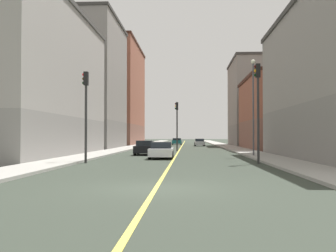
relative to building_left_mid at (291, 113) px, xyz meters
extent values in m
plane|color=#30372E|center=(-14.66, -40.25, -4.81)|extent=(400.00, 400.00, 0.00)
cube|color=#9E9B93|center=(-7.19, 8.75, -4.73)|extent=(2.83, 168.00, 0.15)
cube|color=#9E9B93|center=(-22.13, 8.75, -4.73)|extent=(2.83, 168.00, 0.15)
cube|color=#E5D14C|center=(-14.66, 8.75, -4.80)|extent=(0.16, 154.00, 0.01)
cube|color=brown|center=(0.00, 0.00, -2.91)|extent=(11.55, 16.80, 3.79)
cube|color=#93513D|center=(0.00, 0.00, 1.69)|extent=(11.55, 16.80, 5.41)
cube|color=#42241B|center=(0.00, 0.00, 4.59)|extent=(11.85, 17.10, 0.40)
cube|color=slate|center=(0.00, 18.15, -2.96)|extent=(11.55, 15.13, 3.69)
cube|color=gray|center=(0.00, 18.15, 4.43)|extent=(11.55, 15.13, 11.10)
cube|color=#3B3937|center=(0.00, 18.15, 10.18)|extent=(11.85, 15.43, 0.40)
cube|color=gray|center=(-29.32, -18.53, -3.07)|extent=(11.55, 24.00, 3.48)
cube|color=#9E9993|center=(-29.32, -18.53, 3.50)|extent=(11.55, 24.00, 9.64)
cube|color=#474442|center=(-29.32, -18.53, 8.52)|extent=(11.85, 24.30, 0.40)
cube|color=slate|center=(-29.32, 3.17, -2.87)|extent=(11.55, 16.06, 3.87)
cube|color=gray|center=(-29.32, 3.17, 6.15)|extent=(11.55, 16.06, 14.18)
cube|color=#3B3937|center=(-29.32, 3.17, 13.44)|extent=(11.85, 16.36, 0.40)
cube|color=brown|center=(-29.32, 26.78, -2.84)|extent=(11.55, 23.18, 3.94)
cube|color=#93513D|center=(-29.32, 26.78, 7.00)|extent=(11.55, 23.18, 15.72)
cube|color=#42241B|center=(-29.32, 26.78, 15.06)|extent=(11.85, 23.48, 0.40)
cylinder|color=#2D2D2D|center=(-9.01, -27.76, -2.01)|extent=(0.16, 0.16, 5.60)
cube|color=black|center=(-9.01, -27.76, 1.24)|extent=(0.28, 0.32, 0.90)
sphere|color=#320404|center=(-9.17, -27.76, 1.51)|extent=(0.20, 0.20, 0.20)
sphere|color=orange|center=(-9.17, -27.76, 1.23)|extent=(0.20, 0.20, 0.20)
sphere|color=black|center=(-9.17, -27.76, 0.95)|extent=(0.20, 0.20, 0.20)
cylinder|color=#2D2D2D|center=(-20.31, -27.76, -2.23)|extent=(0.16, 0.16, 5.16)
cube|color=black|center=(-20.31, -27.76, 0.80)|extent=(0.28, 0.32, 0.90)
sphere|color=red|center=(-20.47, -27.76, 1.07)|extent=(0.20, 0.20, 0.20)
sphere|color=#352204|center=(-20.47, -27.76, 0.79)|extent=(0.20, 0.20, 0.20)
sphere|color=black|center=(-20.47, -27.76, 0.51)|extent=(0.20, 0.20, 0.20)
cylinder|color=#2D2D2D|center=(-14.86, -6.52, -2.37)|extent=(0.16, 0.16, 4.87)
cube|color=black|center=(-14.86, -6.52, 0.51)|extent=(0.28, 0.32, 0.90)
sphere|color=#320404|center=(-15.02, -6.52, 0.78)|extent=(0.20, 0.20, 0.20)
sphere|color=orange|center=(-15.02, -6.52, 0.50)|extent=(0.20, 0.20, 0.20)
sphere|color=black|center=(-15.02, -6.52, 0.22)|extent=(0.20, 0.20, 0.20)
cylinder|color=#4C4C51|center=(-8.01, -19.58, -0.74)|extent=(0.14, 0.14, 7.83)
sphere|color=#EAEACC|center=(-8.01, -19.58, 3.32)|extent=(0.36, 0.36, 0.36)
cube|color=black|center=(-17.64, -15.97, -4.26)|extent=(1.81, 4.26, 0.66)
cube|color=black|center=(-17.64, -15.85, -3.69)|extent=(1.57, 1.85, 0.49)
cylinder|color=black|center=(-18.45, -14.66, -4.49)|extent=(0.23, 0.64, 0.64)
cylinder|color=black|center=(-16.85, -14.64, -4.49)|extent=(0.23, 0.64, 0.64)
cylinder|color=black|center=(-18.43, -17.29, -4.49)|extent=(0.23, 0.64, 0.64)
cylinder|color=black|center=(-16.82, -17.27, -4.49)|extent=(0.23, 0.64, 0.64)
cube|color=#196670|center=(-15.85, 27.84, -4.25)|extent=(1.96, 3.95, 0.67)
cube|color=black|center=(-15.85, 27.83, -3.71)|extent=(1.69, 1.79, 0.42)
cylinder|color=black|center=(-16.74, 29.04, -4.49)|extent=(0.23, 0.64, 0.64)
cylinder|color=black|center=(-15.01, 29.07, -4.49)|extent=(0.23, 0.64, 0.64)
cylinder|color=black|center=(-16.69, 26.61, -4.49)|extent=(0.23, 0.64, 0.64)
cylinder|color=black|center=(-14.97, 26.65, -4.49)|extent=(0.23, 0.64, 0.64)
cube|color=white|center=(-15.66, -22.20, -4.28)|extent=(1.85, 4.18, 0.61)
cube|color=black|center=(-15.67, -22.15, -3.73)|extent=(1.61, 1.89, 0.49)
cylinder|color=black|center=(-16.50, -20.92, -4.49)|extent=(0.23, 0.64, 0.64)
cylinder|color=black|center=(-14.85, -20.90, -4.49)|extent=(0.23, 0.64, 0.64)
cylinder|color=black|center=(-16.48, -23.50, -4.49)|extent=(0.23, 0.64, 0.64)
cylinder|color=black|center=(-14.83, -23.48, -4.49)|extent=(0.23, 0.64, 0.64)
cube|color=silver|center=(-11.57, 16.64, -4.29)|extent=(1.76, 3.97, 0.60)
cube|color=black|center=(-11.57, 16.75, -3.75)|extent=(1.52, 1.92, 0.46)
cylinder|color=black|center=(-12.36, 17.85, -4.49)|extent=(0.23, 0.64, 0.64)
cylinder|color=black|center=(-10.82, 17.87, -4.49)|extent=(0.23, 0.64, 0.64)
cylinder|color=black|center=(-12.32, 15.40, -4.49)|extent=(0.23, 0.64, 0.64)
cylinder|color=black|center=(-10.78, 15.42, -4.49)|extent=(0.23, 0.64, 0.64)
camera|label=1|loc=(-13.54, -54.21, -2.98)|focal=43.29mm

